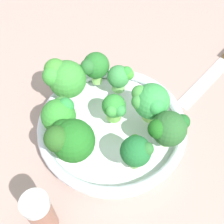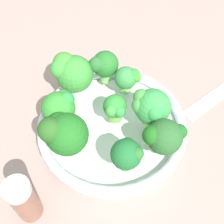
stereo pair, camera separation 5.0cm
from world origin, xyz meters
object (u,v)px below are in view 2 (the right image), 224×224
Objects in this scene: broccoli_floret_3 at (103,65)px; broccoli_floret_8 at (60,108)px; broccoli_floret_1 at (151,107)px; bowl at (112,127)px; broccoli_floret_0 at (63,133)px; broccoli_floret_4 at (164,137)px; pepper_shaker at (24,200)px; broccoli_floret_5 at (116,109)px; broccoli_floret_7 at (127,79)px; broccoli_floret_2 at (127,154)px; broccoli_floret_6 at (72,72)px.

broccoli_floret_8 is (-10.75, -4.86, -0.03)cm from broccoli_floret_3.
broccoli_floret_3 is at bearing 99.64° from broccoli_floret_1.
bowl is 3.14× the size of broccoli_floret_0.
bowl is 11.29cm from broccoli_floret_4.
broccoli_floret_1 reaches higher than pepper_shaker.
broccoli_floret_8 is at bearing 150.35° from bowl.
broccoli_floret_5 is (0.82, 0.11, 4.60)cm from bowl.
pepper_shaker is at bearing -134.95° from broccoli_floret_8.
broccoli_floret_7 is (15.02, 5.89, -1.72)cm from broccoli_floret_0.
broccoli_floret_2 is 18.75cm from broccoli_floret_6.
broccoli_floret_4 is 20.19cm from broccoli_floret_6.
broccoli_floret_5 is at bearing -105.64° from broccoli_floret_3.
broccoli_floret_8 is (-11.63, 12.94, -0.01)cm from broccoli_floret_4.
broccoli_floret_7 is at bearing 82.62° from broccoli_floret_4.
broccoli_floret_3 is 11.80cm from broccoli_floret_8.
broccoli_floret_0 is 1.10× the size of broccoli_floret_6.
broccoli_floret_0 is 11.05cm from pepper_shaker.
broccoli_floret_0 is 1.10× the size of broccoli_floret_1.
broccoli_floret_5 is (-4.62, 3.44, -1.60)cm from broccoli_floret_1.
broccoli_floret_0 reaches higher than broccoli_floret_4.
bowl is 3.94× the size of broccoli_floret_3.
bowl is at bearing -29.65° from broccoli_floret_8.
broccoli_floret_6 is at bearing 47.05° from pepper_shaker.
broccoli_floret_7 is (5.16, 4.85, 0.16)cm from broccoli_floret_5.
bowl is at bearing -110.12° from broccoli_floret_3.
broccoli_floret_5 is at bearing -136.75° from broccoli_floret_7.
broccoli_floret_4 is at bearing -87.18° from broccoli_floret_3.
bowl is at bearing 19.62° from pepper_shaker.
broccoli_floret_6 is 23.08cm from pepper_shaker.
broccoli_floret_6 is 1.07× the size of broccoli_floret_8.
broccoli_floret_6 is 7.88cm from broccoli_floret_8.
broccoli_floret_0 is 16.23cm from broccoli_floret_7.
broccoli_floret_2 is at bearing -67.62° from broccoli_floret_8.
broccoli_floret_1 is 5.98cm from broccoli_floret_5.
broccoli_floret_5 is at bearing 111.00° from broccoli_floret_4.
broccoli_floret_1 is (14.48, -2.40, -0.28)cm from broccoli_floret_0.
broccoli_floret_4 is 17.40cm from broccoli_floret_8.
broccoli_floret_0 is at bearing -141.03° from broccoli_floret_3.
pepper_shaker is at bearing -154.63° from broccoli_floret_7.
broccoli_floret_4 is 22.54cm from pepper_shaker.
broccoli_floret_1 is 9.21cm from broccoli_floret_2.
broccoli_floret_2 is at bearing 177.28° from broccoli_floret_4.
pepper_shaker is (-18.08, -6.44, 3.32)cm from bowl.
broccoli_floret_7 is (2.65, -4.12, -1.08)cm from broccoli_floret_3.
broccoli_floret_5 is (-2.51, -8.97, -1.24)cm from broccoli_floret_3.
pepper_shaker is at bearing -144.04° from broccoli_floret_3.
broccoli_floret_6 is (-3.27, 10.23, 1.30)cm from broccoli_floret_5.
pepper_shaker is (-23.51, -3.12, -2.89)cm from broccoli_floret_1.
broccoli_floret_2 is (-7.66, -5.09, -0.54)cm from broccoli_floret_1.
broccoli_floret_5 is at bearing 19.14° from pepper_shaker.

